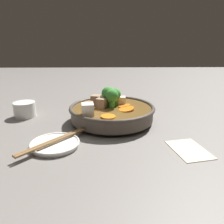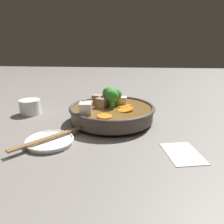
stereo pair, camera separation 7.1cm
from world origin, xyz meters
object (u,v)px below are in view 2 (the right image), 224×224
(stirfry_bowl, at_px, (112,111))
(chopsticks_pair, at_px, (49,138))
(tea_cup, at_px, (30,107))
(side_saucer, at_px, (50,141))

(stirfry_bowl, height_order, chopsticks_pair, stirfry_bowl)
(tea_cup, bearing_deg, side_saucer, -146.08)
(stirfry_bowl, relative_size, chopsticks_pair, 1.63)
(side_saucer, relative_size, chopsticks_pair, 0.73)
(stirfry_bowl, xyz_separation_m, tea_cup, (0.06, 0.30, -0.01))
(tea_cup, bearing_deg, stirfry_bowl, -100.59)
(stirfry_bowl, height_order, side_saucer, stirfry_bowl)
(side_saucer, distance_m, chopsticks_pair, 0.01)
(side_saucer, relative_size, tea_cup, 1.68)
(side_saucer, xyz_separation_m, chopsticks_pair, (-0.00, 0.00, 0.01))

